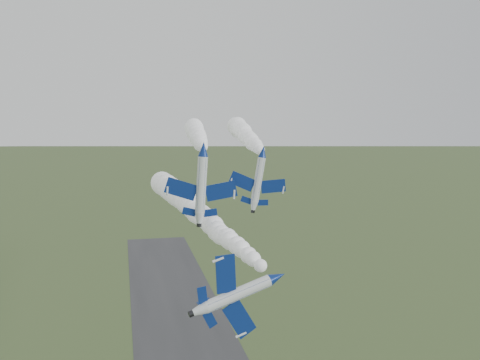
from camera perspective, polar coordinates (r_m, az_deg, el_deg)
The scene contains 6 objects.
jet_lead at distance 68.19m, azimuth 4.04°, elevation -10.30°, with size 3.93×13.13×10.40m.
smoke_trail_jet_lead at distance 106.48m, azimuth -4.82°, elevation -3.23°, with size 5.92×77.79×5.92m, color white, non-canonical shape.
jet_pair_left at distance 87.48m, azimuth -3.92°, elevation 3.33°, with size 11.88×14.15×3.52m.
smoke_trail_jet_pair_left at distance 117.01m, azimuth -4.57°, elevation 4.70°, with size 4.75×51.44×4.75m, color white, non-canonical shape.
jet_pair_right at distance 91.38m, azimuth 2.47°, elevation 3.06°, with size 9.80×11.75×3.16m.
smoke_trail_jet_pair_right at distance 126.64m, azimuth 0.56°, elevation 4.83°, with size 5.10×65.78×5.10m, color white, non-canonical shape.
Camera 1 is at (-13.31, -66.97, 50.97)m, focal length 40.00 mm.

